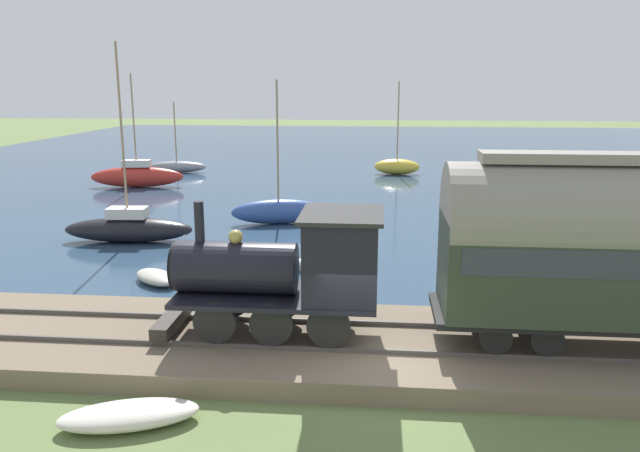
{
  "coord_description": "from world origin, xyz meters",
  "views": [
    {
      "loc": [
        -13.62,
        -0.03,
        6.8
      ],
      "look_at": [
        6.38,
        1.82,
        2.12
      ],
      "focal_mm": 35.0,
      "sensor_mm": 36.0,
      "label": 1
    }
  ],
  "objects_px": {
    "sailboat_yellow": "(397,166)",
    "sailboat_gray": "(177,166)",
    "passenger_coach": "(637,244)",
    "rowboat_mid_harbor": "(488,238)",
    "sailboat_black": "(129,228)",
    "steam_locomotive": "(293,266)",
    "rowboat_far_out": "(328,262)",
    "sailboat_blue": "(279,211)",
    "beached_dinghy": "(129,415)",
    "rowboat_near_shore": "(156,277)",
    "rowboat_off_pier": "(500,279)",
    "sailboat_red": "(137,176)"
  },
  "relations": [
    {
      "from": "beached_dinghy",
      "to": "rowboat_off_pier",
      "type": "bearing_deg",
      "value": -43.08
    },
    {
      "from": "sailboat_black",
      "to": "sailboat_gray",
      "type": "relative_size",
      "value": 1.58
    },
    {
      "from": "sailboat_black",
      "to": "sailboat_red",
      "type": "distance_m",
      "value": 14.79
    },
    {
      "from": "rowboat_off_pier",
      "to": "sailboat_black",
      "type": "bearing_deg",
      "value": 39.96
    },
    {
      "from": "steam_locomotive",
      "to": "sailboat_blue",
      "type": "distance_m",
      "value": 15.12
    },
    {
      "from": "steam_locomotive",
      "to": "sailboat_blue",
      "type": "bearing_deg",
      "value": 10.48
    },
    {
      "from": "steam_locomotive",
      "to": "sailboat_yellow",
      "type": "bearing_deg",
      "value": -6.2
    },
    {
      "from": "passenger_coach",
      "to": "rowboat_near_shore",
      "type": "height_order",
      "value": "passenger_coach"
    },
    {
      "from": "sailboat_yellow",
      "to": "rowboat_off_pier",
      "type": "bearing_deg",
      "value": -169.18
    },
    {
      "from": "rowboat_far_out",
      "to": "rowboat_near_shore",
      "type": "bearing_deg",
      "value": 92.09
    },
    {
      "from": "sailboat_yellow",
      "to": "rowboat_near_shore",
      "type": "height_order",
      "value": "sailboat_yellow"
    },
    {
      "from": "sailboat_yellow",
      "to": "rowboat_far_out",
      "type": "xyz_separation_m",
      "value": [
        -24.45,
        3.2,
        -0.35
      ]
    },
    {
      "from": "rowboat_off_pier",
      "to": "rowboat_near_shore",
      "type": "distance_m",
      "value": 11.78
    },
    {
      "from": "steam_locomotive",
      "to": "sailboat_gray",
      "type": "height_order",
      "value": "sailboat_gray"
    },
    {
      "from": "rowboat_near_shore",
      "to": "sailboat_blue",
      "type": "bearing_deg",
      "value": 25.81
    },
    {
      "from": "passenger_coach",
      "to": "sailboat_yellow",
      "type": "bearing_deg",
      "value": 8.21
    },
    {
      "from": "sailboat_gray",
      "to": "rowboat_far_out",
      "type": "height_order",
      "value": "sailboat_gray"
    },
    {
      "from": "sailboat_black",
      "to": "sailboat_gray",
      "type": "height_order",
      "value": "sailboat_black"
    },
    {
      "from": "steam_locomotive",
      "to": "rowboat_near_shore",
      "type": "xyz_separation_m",
      "value": [
        5.26,
        5.49,
        -2.13
      ]
    },
    {
      "from": "sailboat_gray",
      "to": "rowboat_mid_harbor",
      "type": "distance_m",
      "value": 28.04
    },
    {
      "from": "sailboat_black",
      "to": "rowboat_far_out",
      "type": "bearing_deg",
      "value": -114.45
    },
    {
      "from": "sailboat_red",
      "to": "rowboat_off_pier",
      "type": "relative_size",
      "value": 3.39
    },
    {
      "from": "sailboat_gray",
      "to": "sailboat_yellow",
      "type": "bearing_deg",
      "value": -93.64
    },
    {
      "from": "passenger_coach",
      "to": "sailboat_red",
      "type": "height_order",
      "value": "sailboat_red"
    },
    {
      "from": "sailboat_red",
      "to": "rowboat_mid_harbor",
      "type": "bearing_deg",
      "value": -130.26
    },
    {
      "from": "sailboat_gray",
      "to": "rowboat_off_pier",
      "type": "bearing_deg",
      "value": -148.03
    },
    {
      "from": "passenger_coach",
      "to": "sailboat_gray",
      "type": "height_order",
      "value": "sailboat_gray"
    },
    {
      "from": "sailboat_black",
      "to": "rowboat_far_out",
      "type": "xyz_separation_m",
      "value": [
        -3.18,
        -8.91,
        -0.36
      ]
    },
    {
      "from": "sailboat_yellow",
      "to": "rowboat_off_pier",
      "type": "height_order",
      "value": "sailboat_yellow"
    },
    {
      "from": "passenger_coach",
      "to": "rowboat_mid_harbor",
      "type": "relative_size",
      "value": 3.92
    },
    {
      "from": "sailboat_gray",
      "to": "sailboat_blue",
      "type": "bearing_deg",
      "value": -153.42
    },
    {
      "from": "rowboat_off_pier",
      "to": "rowboat_far_out",
      "type": "relative_size",
      "value": 0.7
    },
    {
      "from": "sailboat_blue",
      "to": "beached_dinghy",
      "type": "relative_size",
      "value": 2.29
    },
    {
      "from": "passenger_coach",
      "to": "sailboat_blue",
      "type": "bearing_deg",
      "value": 36.21
    },
    {
      "from": "beached_dinghy",
      "to": "sailboat_blue",
      "type": "bearing_deg",
      "value": -0.47
    },
    {
      "from": "beached_dinghy",
      "to": "steam_locomotive",
      "type": "bearing_deg",
      "value": -38.25
    },
    {
      "from": "steam_locomotive",
      "to": "rowboat_far_out",
      "type": "distance_m",
      "value": 7.8
    },
    {
      "from": "rowboat_near_shore",
      "to": "steam_locomotive",
      "type": "bearing_deg",
      "value": -91.72
    },
    {
      "from": "sailboat_blue",
      "to": "sailboat_gray",
      "type": "height_order",
      "value": "sailboat_blue"
    },
    {
      "from": "rowboat_off_pier",
      "to": "rowboat_mid_harbor",
      "type": "height_order",
      "value": "rowboat_mid_harbor"
    },
    {
      "from": "sailboat_blue",
      "to": "passenger_coach",
      "type": "bearing_deg",
      "value": -157.67
    },
    {
      "from": "passenger_coach",
      "to": "rowboat_mid_harbor",
      "type": "bearing_deg",
      "value": 6.26
    },
    {
      "from": "sailboat_gray",
      "to": "rowboat_mid_harbor",
      "type": "xyz_separation_m",
      "value": [
        -19.67,
        -19.99,
        -0.19
      ]
    },
    {
      "from": "sailboat_blue",
      "to": "rowboat_far_out",
      "type": "height_order",
      "value": "sailboat_blue"
    },
    {
      "from": "sailboat_blue",
      "to": "sailboat_yellow",
      "type": "distance_m",
      "value": 18.28
    },
    {
      "from": "sailboat_yellow",
      "to": "sailboat_gray",
      "type": "height_order",
      "value": "sailboat_yellow"
    },
    {
      "from": "sailboat_yellow",
      "to": "rowboat_mid_harbor",
      "type": "height_order",
      "value": "sailboat_yellow"
    },
    {
      "from": "sailboat_red",
      "to": "rowboat_off_pier",
      "type": "distance_m",
      "value": 27.18
    },
    {
      "from": "sailboat_yellow",
      "to": "rowboat_near_shore",
      "type": "distance_m",
      "value": 28.18
    },
    {
      "from": "sailboat_red",
      "to": "sailboat_blue",
      "type": "bearing_deg",
      "value": -140.06
    }
  ]
}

